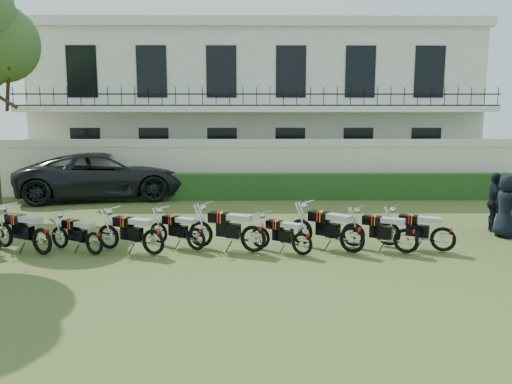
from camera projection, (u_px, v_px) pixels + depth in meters
ground at (260, 248)px, 12.40m from camera, size 100.00×100.00×0.00m
perimeter_wall at (257, 167)px, 20.12m from camera, size 30.00×0.35×2.30m
hedge at (282, 187)px, 19.44m from camera, size 18.00×0.60×1.00m
building at (255, 106)px, 25.61m from camera, size 20.40×9.60×7.40m
motorcycle_1 at (42, 235)px, 11.66m from camera, size 1.83×1.06×1.10m
motorcycle_2 at (94, 238)px, 11.68m from camera, size 1.55×0.93×0.94m
motorcycle_3 at (153, 236)px, 11.66m from camera, size 1.79×0.91×1.04m
motorcycle_4 at (196, 233)px, 12.07m from camera, size 1.54×1.00×0.96m
motorcycle_5 at (253, 232)px, 11.86m from camera, size 1.95×0.94×1.12m
motorcycle_6 at (302, 238)px, 11.65m from camera, size 1.46×1.00×0.92m
motorcycle_7 at (352, 233)px, 11.80m from camera, size 1.72×1.30×1.12m
motorcycle_8 at (406, 235)px, 11.79m from camera, size 1.69×1.01×1.03m
motorcycle_9 at (443, 233)px, 11.94m from camera, size 1.74×0.94×1.03m
suv at (105, 176)px, 19.58m from camera, size 6.95×4.28×1.80m
officer_3 at (506, 206)px, 13.40m from camera, size 0.76×0.95×1.70m
officer_5 at (494, 202)px, 14.06m from camera, size 0.67×1.05×1.67m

